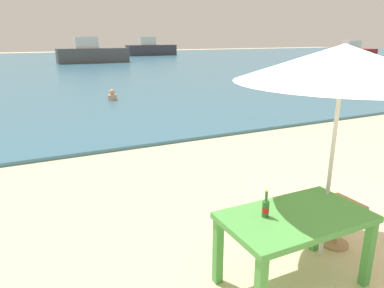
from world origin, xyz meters
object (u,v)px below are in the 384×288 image
object	(u,v)px
picnic_table_green	(295,225)
swimmer_person	(112,96)
boat_fishing_trawler	(92,54)
boat_ferry	(151,49)
patio_umbrella	(343,63)
side_table_wood	(338,218)
boat_tanker	(353,53)
beer_bottle_amber	(266,207)

from	to	relation	value
picnic_table_green	swimmer_person	size ratio (longest dim) A/B	3.41
boat_fishing_trawler	swimmer_person	bearing A→B (deg)	-99.40
picnic_table_green	boat_ferry	xyz separation A→B (m)	(13.33, 40.63, 0.22)
patio_umbrella	side_table_wood	xyz separation A→B (m)	(0.31, 0.08, -1.76)
patio_umbrella	boat_ferry	xyz separation A→B (m)	(12.70, 40.41, -1.24)
swimmer_person	boat_fishing_trawler	distance (m)	20.33
patio_umbrella	boat_tanker	world-z (taller)	patio_umbrella
boat_ferry	boat_tanker	bearing A→B (deg)	-50.57
swimmer_person	boat_tanker	xyz separation A→B (m)	(26.83, 12.14, 0.52)
swimmer_person	boat_tanker	size ratio (longest dim) A/B	0.08
beer_bottle_amber	boat_fishing_trawler	size ratio (longest dim) A/B	0.04
swimmer_person	boat_ferry	size ratio (longest dim) A/B	0.07
boat_fishing_trawler	boat_ferry	bearing A→B (deg)	47.04
beer_bottle_amber	patio_umbrella	size ratio (longest dim) A/B	0.12
picnic_table_green	patio_umbrella	xyz separation A→B (m)	(0.63, 0.22, 1.47)
picnic_table_green	boat_fishing_trawler	xyz separation A→B (m)	(4.30, 30.93, 0.23)
beer_bottle_amber	patio_umbrella	world-z (taller)	patio_umbrella
side_table_wood	boat_tanker	bearing A→B (deg)	40.21
boat_tanker	patio_umbrella	bearing A→B (deg)	-140.00
beer_bottle_amber	boat_ferry	distance (m)	42.76
swimmer_person	boat_fishing_trawler	size ratio (longest dim) A/B	0.07
beer_bottle_amber	boat_ferry	size ratio (longest dim) A/B	0.04
side_table_wood	swimmer_person	xyz separation A→B (m)	(0.05, 10.58, -0.11)
boat_ferry	boat_fishing_trawler	bearing A→B (deg)	-132.96
patio_umbrella	swimmer_person	bearing A→B (deg)	88.11
picnic_table_green	boat_fishing_trawler	size ratio (longest dim) A/B	0.23
boat_ferry	boat_fishing_trawler	distance (m)	13.25
boat_ferry	side_table_wood	bearing A→B (deg)	-107.09
boat_ferry	boat_tanker	size ratio (longest dim) A/B	1.16
patio_umbrella	swimmer_person	xyz separation A→B (m)	(0.35, 10.67, -1.88)
patio_umbrella	boat_tanker	size ratio (longest dim) A/B	0.44
boat_ferry	boat_fishing_trawler	size ratio (longest dim) A/B	0.99
side_table_wood	boat_fishing_trawler	xyz separation A→B (m)	(3.37, 30.63, 0.53)
patio_umbrella	boat_ferry	world-z (taller)	patio_umbrella
swimmer_person	boat_ferry	distance (m)	32.21
beer_bottle_amber	boat_fishing_trawler	distance (m)	31.17
boat_fishing_trawler	side_table_wood	bearing A→B (deg)	-96.27
boat_fishing_trawler	boat_tanker	distance (m)	24.80
side_table_wood	beer_bottle_amber	bearing A→B (deg)	-170.49
picnic_table_green	beer_bottle_amber	world-z (taller)	beer_bottle_amber
swimmer_person	boat_tanker	distance (m)	29.45
picnic_table_green	beer_bottle_amber	size ratio (longest dim) A/B	5.28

